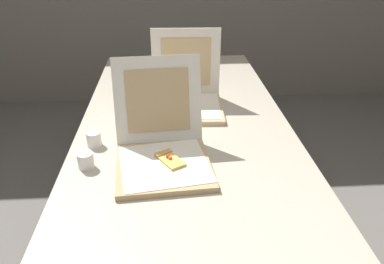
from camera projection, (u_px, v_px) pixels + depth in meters
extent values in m
cube|color=#BCB29E|center=(185.00, 130.00, 1.77)|extent=(0.97, 2.25, 0.03)
cylinder|color=#38383D|center=(122.00, 110.00, 2.84)|extent=(0.04, 0.04, 0.69)
cylinder|color=#38383D|center=(234.00, 107.00, 2.89)|extent=(0.04, 0.04, 0.69)
cube|color=tan|center=(164.00, 167.00, 1.44)|extent=(0.38, 0.38, 0.02)
cube|color=silver|center=(164.00, 164.00, 1.44)|extent=(0.37, 0.37, 0.00)
cube|color=silver|center=(158.00, 100.00, 1.55)|extent=(0.36, 0.11, 0.34)
cube|color=tan|center=(158.00, 101.00, 1.54)|extent=(0.26, 0.08, 0.25)
cube|color=#EAC156|center=(171.00, 161.00, 1.45)|extent=(0.11, 0.13, 0.01)
cube|color=tan|center=(163.00, 154.00, 1.49)|extent=(0.07, 0.05, 0.02)
sphere|color=red|center=(168.00, 157.00, 1.45)|extent=(0.02, 0.02, 0.02)
sphere|color=orange|center=(170.00, 158.00, 1.45)|extent=(0.02, 0.02, 0.02)
cube|color=tan|center=(187.00, 109.00, 1.92)|extent=(0.36, 0.36, 0.02)
cube|color=silver|center=(187.00, 106.00, 1.92)|extent=(0.34, 0.34, 0.00)
cube|color=silver|center=(186.00, 62.00, 1.98)|extent=(0.35, 0.03, 0.35)
cube|color=tan|center=(186.00, 62.00, 1.97)|extent=(0.25, 0.02, 0.25)
cube|color=#EAC156|center=(189.00, 108.00, 1.87)|extent=(0.08, 0.11, 0.01)
cube|color=tan|center=(188.00, 104.00, 1.92)|extent=(0.08, 0.03, 0.02)
sphere|color=red|center=(187.00, 107.00, 1.87)|extent=(0.02, 0.02, 0.02)
sphere|color=orange|center=(187.00, 108.00, 1.86)|extent=(0.02, 0.02, 0.02)
cylinder|color=white|center=(94.00, 139.00, 1.60)|extent=(0.06, 0.06, 0.06)
cylinder|color=white|center=(86.00, 160.00, 1.45)|extent=(0.06, 0.06, 0.06)
cylinder|color=white|center=(126.00, 114.00, 1.82)|extent=(0.06, 0.06, 0.06)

